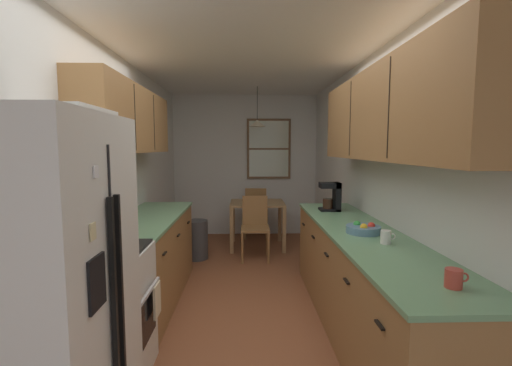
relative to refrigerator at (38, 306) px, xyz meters
The scene contains 24 objects.
ground_plane 2.61m from the refrigerator, 67.18° to the left, with size 12.00×12.00×0.00m, color brown.
wall_left 2.33m from the refrigerator, 99.95° to the left, with size 0.10×9.00×2.55m, color silver.
wall_right 3.25m from the refrigerator, 44.52° to the left, with size 0.10×9.00×2.55m, color silver.
wall_back 5.02m from the refrigerator, 79.03° to the left, with size 4.40×0.10×2.55m, color silver.
ceiling_slab 2.99m from the refrigerator, 67.18° to the left, with size 4.40×9.00×0.08m, color white.
refrigerator is the anchor object (origin of this frame).
stove_range 0.84m from the refrigerator, 93.22° to the left, with size 0.66×0.62×1.10m.
microwave_over_range 1.11m from the refrigerator, 101.85° to the left, with size 0.39×0.61×0.33m.
counter_left 2.05m from the refrigerator, 91.35° to the left, with size 0.64×1.91×0.90m.
upper_cabinets_left 2.20m from the refrigerator, 95.47° to the left, with size 0.33×1.99×0.63m.
counter_right 2.38m from the refrigerator, 33.65° to the left, with size 0.64×2.99×0.90m.
upper_cabinets_right 2.63m from the refrigerator, 30.85° to the left, with size 0.33×2.67×0.74m.
dining_table 4.16m from the refrigerator, 73.99° to the left, with size 0.85×0.74×0.73m.
dining_chair_near 3.60m from the refrigerator, 72.21° to the left, with size 0.40×0.40×0.90m.
dining_chair_far 4.72m from the refrigerator, 75.92° to the left, with size 0.43×0.43×0.90m.
pendant_light 4.30m from the refrigerator, 73.99° to the left, with size 0.26×0.26×0.62m.
back_window 5.08m from the refrigerator, 74.05° to the left, with size 0.79×0.05×1.09m.
trash_bin 3.47m from the refrigerator, 85.75° to the left, with size 0.32×0.32×0.56m, color #3F3F42.
storage_canister 1.30m from the refrigerator, 92.08° to the left, with size 0.11×0.11×0.16m.
dish_towel 1.02m from the refrigerator, 70.71° to the left, with size 0.02×0.16×0.24m, color beige.
coffee_maker 2.99m from the refrigerator, 49.78° to the left, with size 0.22×0.18×0.32m.
mug_by_coffeemaker 2.18m from the refrigerator, 24.53° to the left, with size 0.11×0.07×0.10m.
mug_spare 2.01m from the refrigerator, ahead, with size 0.12×0.08×0.10m.
fruit_bowl 2.29m from the refrigerator, 32.66° to the left, with size 0.28×0.28×0.09m.
Camera 1 is at (0.01, -2.85, 1.60)m, focal length 24.71 mm.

